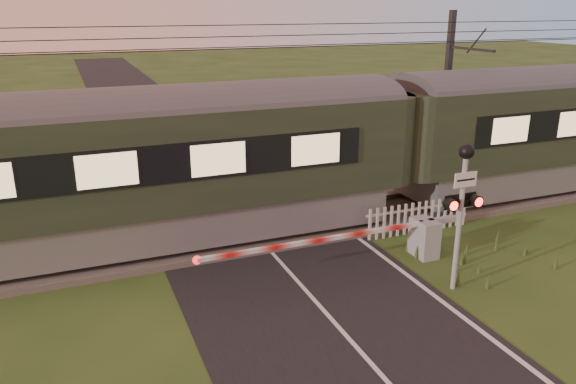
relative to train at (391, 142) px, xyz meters
name	(u,v)px	position (x,y,z in m)	size (l,w,h in m)	color
ground	(354,345)	(-4.74, -6.50, -2.41)	(160.00, 160.00, 0.00)	#233C17
road	(360,351)	(-4.72, -6.73, -2.40)	(6.00, 140.00, 0.03)	black
track_bed	(253,230)	(-4.74, 0.00, -2.34)	(140.00, 3.40, 0.39)	#47423D
overhead_wires	(249,39)	(-4.74, 0.00, 3.32)	(120.00, 0.62, 0.62)	black
train	(391,142)	(0.00, 0.00, 0.00)	(45.59, 3.14, 4.25)	gray
boom_gate	(412,238)	(-1.30, -3.36, -1.81)	(7.39, 0.81, 1.08)	gray
crossing_signal	(463,192)	(-1.33, -5.25, 0.10)	(0.93, 0.37, 3.64)	gray
picket_fence	(419,217)	(-0.07, -1.89, -1.91)	(3.61, 0.08, 0.99)	silver
catenary_mast	(447,96)	(3.77, 2.22, 0.96)	(0.20, 2.45, 6.45)	#2D2D30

